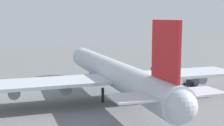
# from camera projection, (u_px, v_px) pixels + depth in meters

# --- Properties ---
(ground_plane) EXTENTS (276.33, 276.33, 0.00)m
(ground_plane) POSITION_uv_depth(u_px,v_px,m) (112.00, 98.00, 77.86)
(ground_plane) COLOR slate
(cargo_airplane) EXTENTS (69.08, 63.37, 19.51)m
(cargo_airplane) POSITION_uv_depth(u_px,v_px,m) (113.00, 73.00, 76.52)
(cargo_airplane) COLOR silver
(cargo_airplane) RESTS_ON ground_plane
(pushback_tractor) EXTENTS (3.68, 5.68, 2.32)m
(pushback_tractor) POSITION_uv_depth(u_px,v_px,m) (157.00, 70.00, 111.65)
(pushback_tractor) COLOR #333338
(pushback_tractor) RESTS_ON ground_plane
(cargo_loader) EXTENTS (4.26, 3.52, 2.01)m
(cargo_loader) POSITION_uv_depth(u_px,v_px,m) (109.00, 76.00, 101.01)
(cargo_loader) COLOR white
(cargo_loader) RESTS_ON ground_plane
(fuel_truck) EXTENTS (4.75, 3.55, 2.47)m
(fuel_truck) POSITION_uv_depth(u_px,v_px,m) (190.00, 81.00, 92.06)
(fuel_truck) COLOR silver
(fuel_truck) RESTS_ON ground_plane
(cargo_container_fore) EXTENTS (3.55, 3.27, 1.66)m
(cargo_container_fore) POSITION_uv_depth(u_px,v_px,m) (199.00, 78.00, 99.33)
(cargo_container_fore) COLOR #B7BCC6
(cargo_container_fore) RESTS_ON ground_plane
(safety_cone_nose) EXTENTS (0.39, 0.39, 0.56)m
(safety_cone_nose) POSITION_uv_depth(u_px,v_px,m) (93.00, 74.00, 108.07)
(safety_cone_nose) COLOR orange
(safety_cone_nose) RESTS_ON ground_plane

